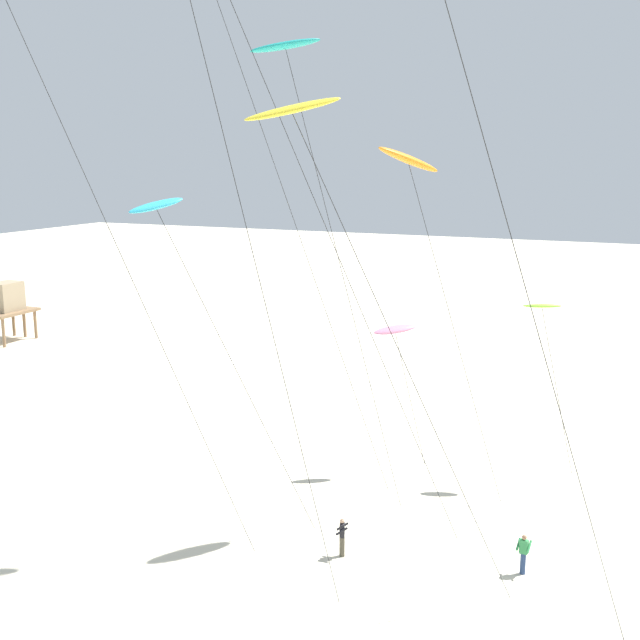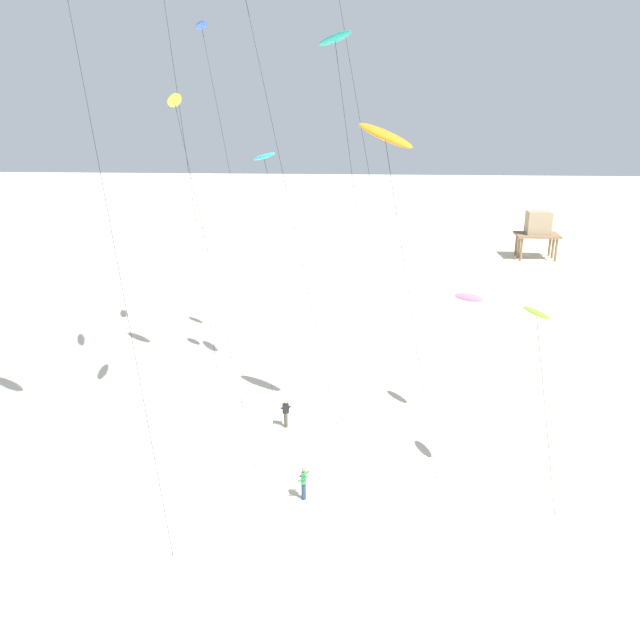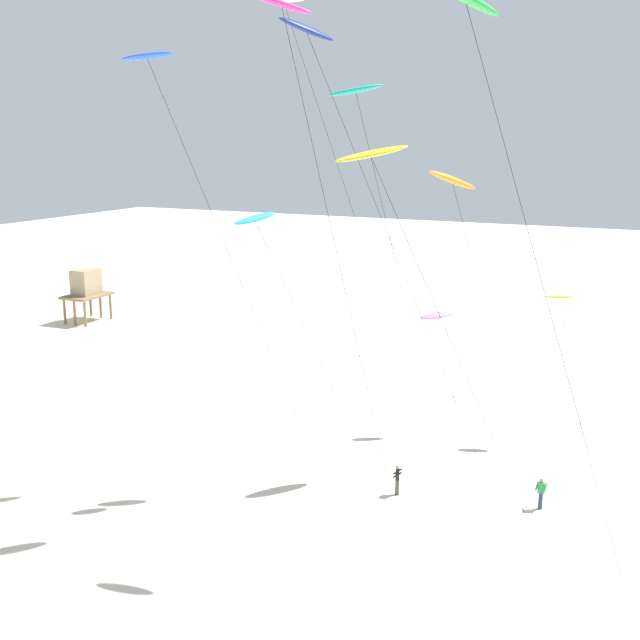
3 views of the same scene
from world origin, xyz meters
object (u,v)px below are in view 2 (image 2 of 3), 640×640
kite_cyan (265,159)px  kite_blue (203,32)px  kite_flyer_nearest (304,483)px  kite_lime (537,316)px  kite_yellow (175,104)px  kite_teal (336,43)px  kite_pink (469,298)px  kite_flyer_middle (286,413)px  stilt_house (538,227)px  kite_orange (385,137)px

kite_cyan → kite_blue: (-4.05, 3.06, 7.39)m
kite_flyer_nearest → kite_lime: bearing=6.7°
kite_yellow → kite_teal: kite_teal is taller
kite_lime → kite_flyer_nearest: bearing=-173.3°
kite_pink → kite_flyer_middle: bearing=-173.4°
kite_yellow → kite_flyer_middle: size_ratio=10.97×
kite_blue → kite_lime: bearing=-42.5°
stilt_house → kite_flyer_nearest: bearing=-114.5°
kite_flyer_nearest → kite_flyer_middle: same height
kite_lime → stilt_house: size_ratio=1.70×
kite_teal → kite_flyer_middle: size_ratio=12.75×
kite_orange → kite_yellow: bearing=176.9°
kite_flyer_nearest → kite_pink: bearing=44.5°
kite_teal → kite_yellow: bearing=-152.5°
kite_yellow → kite_blue: bearing=94.2°
kite_pink → kite_flyer_nearest: kite_pink is taller
stilt_house → kite_pink: bearing=-108.9°
kite_lime → kite_yellow: bearing=161.7°
kite_pink → kite_teal: kite_teal is taller
kite_cyan → kite_pink: bearing=-27.1°
kite_blue → kite_orange: bearing=-45.4°
kite_lime → kite_flyer_nearest: size_ratio=5.49×
kite_orange → kite_cyan: bearing=130.6°
kite_pink → kite_blue: size_ratio=0.36×
kite_cyan → kite_flyer_nearest: bearing=-76.6°
kite_flyer_middle → stilt_house: size_ratio=0.31×
kite_cyan → stilt_house: (25.99, 35.09, -10.64)m
kite_cyan → kite_teal: kite_teal is taller
kite_lime → kite_blue: size_ratio=0.41×
kite_orange → stilt_house: 48.86m
kite_cyan → kite_orange: bearing=-49.4°
kite_flyer_middle → kite_cyan: bearing=104.2°
kite_flyer_nearest → kite_cyan: bearing=103.4°
kite_flyer_middle → kite_blue: bearing=119.8°
kite_lime → kite_pink: bearing=104.0°
kite_blue → stilt_house: bearing=46.8°
kite_pink → kite_cyan: bearing=152.9°
kite_pink → kite_blue: 23.16m
kite_yellow → kite_orange: size_ratio=1.08×
kite_teal → kite_orange: size_ratio=1.26×
kite_lime → kite_teal: (-9.24, 9.57, 11.68)m
kite_cyan → stilt_house: bearing=53.5°
stilt_house → kite_flyer_middle: bearing=-119.7°
kite_lime → kite_orange: bearing=143.0°
kite_flyer_nearest → kite_blue: bearing=113.2°
kite_cyan → kite_orange: kite_orange is taller
kite_lime → kite_teal: bearing=134.0°
kite_teal → stilt_house: size_ratio=3.95×
kite_yellow → kite_blue: size_ratio=0.82×
kite_yellow → kite_blue: kite_blue is taller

